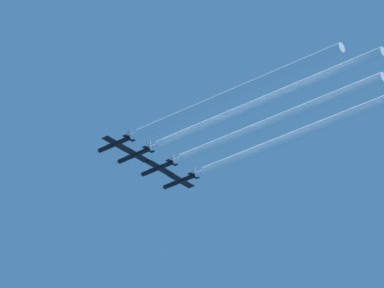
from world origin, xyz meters
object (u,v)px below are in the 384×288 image
at_px(jet_far_left, 114,144).
at_px(jet_inner_left, 133,156).
at_px(jet_center, 157,168).
at_px(jet_inner_right, 179,182).

bearing_deg(jet_far_left, jet_inner_left, 2.63).
bearing_deg(jet_far_left, jet_center, -1.03).
xyz_separation_m(jet_far_left, jet_inner_left, (6.99, 0.32, 0.35)).
relative_size(jet_center, jet_inner_right, 1.00).
relative_size(jet_far_left, jet_center, 1.00).
height_order(jet_far_left, jet_inner_left, jet_inner_left).
height_order(jet_far_left, jet_center, jet_center).
bearing_deg(jet_center, jet_far_left, 178.97).
bearing_deg(jet_inner_right, jet_far_left, 179.29).
distance_m(jet_far_left, jet_inner_left, 7.01).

